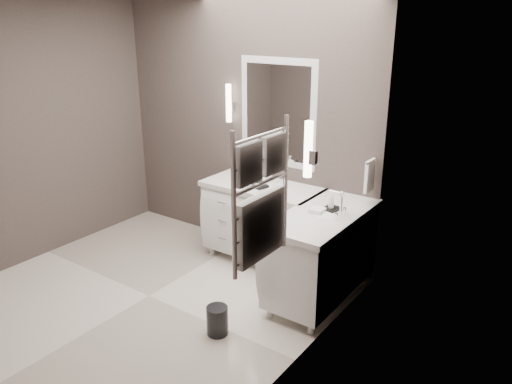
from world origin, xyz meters
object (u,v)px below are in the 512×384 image
Objects in this scene: waste_bin at (217,320)px; vanity_right at (322,251)px; vanity_back at (262,218)px; towel_ladder at (261,204)px.

vanity_right is at bearing 66.55° from waste_bin.
vanity_back is at bearing 109.03° from waste_bin.
waste_bin is (-0.43, -0.98, -0.36)m from vanity_right.
vanity_right reaches higher than waste_bin.
towel_ladder is at bearing -26.22° from waste_bin.
vanity_back and vanity_right have the same top height.
vanity_right is at bearing -20.38° from vanity_back.
vanity_back is 2.16m from towel_ladder.
towel_ladder is (0.23, -1.30, 0.91)m from vanity_right.
towel_ladder is at bearing -80.16° from vanity_right.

